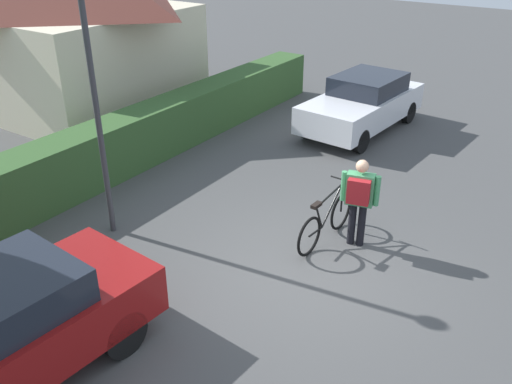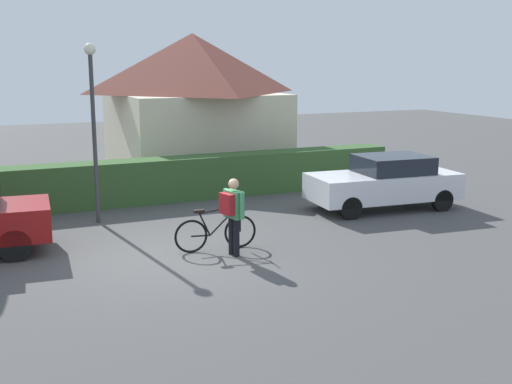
% 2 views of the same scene
% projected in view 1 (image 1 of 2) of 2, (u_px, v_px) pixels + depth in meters
% --- Properties ---
extents(ground_plane, '(60.00, 60.00, 0.00)m').
position_uv_depth(ground_plane, '(307.00, 269.00, 8.78)').
color(ground_plane, '#464646').
extents(hedge_row, '(16.93, 0.90, 1.21)m').
position_uv_depth(hedge_row, '(82.00, 162.00, 11.11)').
color(hedge_row, '#325529').
rests_on(hedge_row, ground).
extents(house_distant, '(5.62, 6.08, 4.84)m').
position_uv_depth(house_distant, '(67.00, 19.00, 15.35)').
color(house_distant, beige).
rests_on(house_distant, ground).
extents(parked_car_far, '(4.10, 1.99, 1.43)m').
position_uv_depth(parked_car_far, '(363.00, 103.00, 14.13)').
color(parked_car_far, silver).
rests_on(parked_car_far, ground).
extents(bicycle, '(1.78, 0.50, 1.00)m').
position_uv_depth(bicycle, '(326.00, 221.00, 9.38)').
color(bicycle, black).
rests_on(bicycle, ground).
extents(person_rider, '(0.43, 0.63, 1.59)m').
position_uv_depth(person_rider, '(359.00, 196.00, 9.00)').
color(person_rider, black).
rests_on(person_rider, ground).
extents(street_lamp, '(0.28, 0.28, 4.31)m').
position_uv_depth(street_lamp, '(92.00, 81.00, 8.60)').
color(street_lamp, '#38383D').
rests_on(street_lamp, ground).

